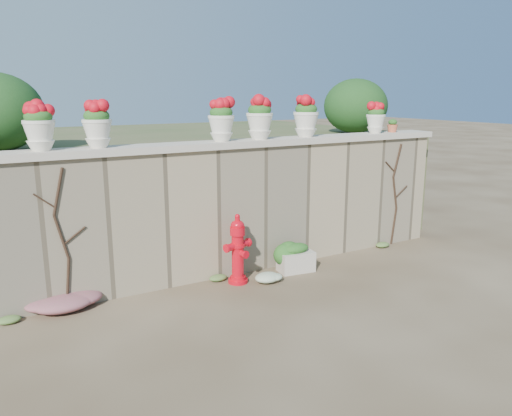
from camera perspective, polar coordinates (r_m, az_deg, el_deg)
ground at (r=6.79m, az=5.20°, el=-11.52°), size 80.00×80.00×0.00m
stone_wall at (r=7.93m, az=-2.15°, el=-0.22°), size 8.00×0.40×2.00m
wall_cap at (r=7.75m, az=-2.22°, el=7.35°), size 8.10×0.52×0.10m
raised_fill at (r=10.81m, az=-10.13°, el=3.16°), size 9.00×6.00×2.00m
back_shrub_right at (r=10.65m, az=11.30°, el=11.36°), size 1.30×1.30×1.10m
vine_left at (r=6.92m, az=-21.24°, el=-3.18°), size 0.60×0.04×1.91m
vine_right at (r=9.67m, az=15.64°, el=1.67°), size 0.60×0.04×1.91m
fire_hydrant at (r=7.50m, az=-2.10°, el=-4.69°), size 0.46×0.33×1.06m
planter_box at (r=8.09m, az=4.59°, el=-5.75°), size 0.60×0.40×0.47m
green_shrub at (r=8.12m, az=3.88°, el=-4.96°), size 0.66×0.59×0.62m
magenta_clump at (r=7.15m, az=-21.16°, el=-9.94°), size 0.98×0.66×0.26m
white_flowers at (r=7.65m, az=1.61°, el=-7.81°), size 0.52×0.42×0.19m
urn_pot_0 at (r=6.88m, az=-23.55°, el=8.55°), size 0.39×0.39×0.62m
urn_pot_1 at (r=7.00m, az=-17.70°, el=9.02°), size 0.39×0.39×0.61m
urn_pot_2 at (r=7.61m, az=-3.99°, el=9.93°), size 0.40×0.40×0.62m
urn_pot_3 at (r=7.92m, az=0.41°, el=10.21°), size 0.42×0.42×0.66m
urn_pot_4 at (r=8.41m, az=5.73°, el=10.31°), size 0.42×0.42×0.66m
urn_pot_5 at (r=9.40m, az=13.53°, el=9.94°), size 0.34×0.34×0.54m
terracotta_pot at (r=9.70m, az=15.32°, el=8.98°), size 0.19×0.19×0.23m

